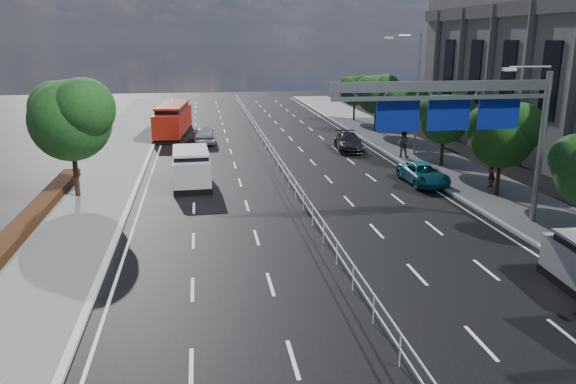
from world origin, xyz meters
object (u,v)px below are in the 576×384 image
object	(u,v)px
overhead_gantry	(466,108)
near_car_dark	(175,106)
pedestrian_b	(403,144)
pedestrian_a	(491,173)
white_minivan	(191,168)
parked_car_teal	(423,174)
near_car_silver	(204,134)
parked_car_dark	(349,142)
red_bus	(173,119)

from	to	relation	value
overhead_gantry	near_car_dark	size ratio (longest dim) A/B	2.51
near_car_dark	pedestrian_b	distance (m)	35.14
pedestrian_a	pedestrian_b	world-z (taller)	pedestrian_b
overhead_gantry	white_minivan	xyz separation A→B (m)	(-12.47, 9.84, -4.52)
white_minivan	parked_car_teal	bearing A→B (deg)	-9.46
near_car_silver	parked_car_teal	bearing A→B (deg)	129.02
overhead_gantry	parked_car_teal	distance (m)	9.55
parked_car_dark	near_car_silver	bearing A→B (deg)	161.96
parked_car_teal	pedestrian_b	xyz separation A→B (m)	(1.30, 7.12, 0.49)
near_car_silver	near_car_dark	world-z (taller)	near_car_silver
near_car_silver	parked_car_dark	bearing A→B (deg)	155.90
white_minivan	pedestrian_a	bearing A→B (deg)	-14.12
near_car_dark	parked_car_dark	distance (m)	30.31
near_car_silver	parked_car_teal	xyz separation A→B (m)	(13.08, -15.83, -0.13)
near_car_dark	parked_car_teal	distance (m)	40.91
overhead_gantry	parked_car_teal	bearing A→B (deg)	78.96
overhead_gantry	white_minivan	bearing A→B (deg)	141.72
parked_car_teal	parked_car_dark	bearing A→B (deg)	98.68
overhead_gantry	pedestrian_b	world-z (taller)	overhead_gantry
red_bus	pedestrian_b	bearing A→B (deg)	-31.36
white_minivan	red_bus	size ratio (longest dim) A/B	0.52
red_bus	near_car_dark	world-z (taller)	red_bus
parked_car_dark	overhead_gantry	bearing A→B (deg)	-83.78
red_bus	near_car_silver	bearing A→B (deg)	-51.70
overhead_gantry	red_bus	world-z (taller)	overhead_gantry
parked_car_teal	parked_car_dark	size ratio (longest dim) A/B	0.97
overhead_gantry	white_minivan	world-z (taller)	overhead_gantry
white_minivan	parked_car_dark	bearing A→B (deg)	34.58
white_minivan	near_car_silver	size ratio (longest dim) A/B	1.16
overhead_gantry	pedestrian_a	distance (m)	9.12
near_car_silver	pedestrian_a	size ratio (longest dim) A/B	2.62
white_minivan	near_car_dark	world-z (taller)	white_minivan
white_minivan	red_bus	xyz separation A→B (m)	(-1.77, 18.25, 0.43)
near_car_silver	pedestrian_a	xyz separation A→B (m)	(16.49, -17.74, 0.23)
near_car_silver	near_car_dark	size ratio (longest dim) A/B	1.09
near_car_silver	parked_car_dark	size ratio (longest dim) A/B	0.96
parked_car_teal	pedestrian_a	bearing A→B (deg)	-29.96
overhead_gantry	parked_car_dark	xyz separation A→B (m)	(-0.24, 18.91, -4.93)
pedestrian_a	red_bus	bearing A→B (deg)	-89.16
pedestrian_b	pedestrian_a	bearing A→B (deg)	140.25
overhead_gantry	parked_car_dark	world-z (taller)	overhead_gantry
white_minivan	overhead_gantry	bearing A→B (deg)	-40.26
overhead_gantry	white_minivan	distance (m)	16.52
parked_car_dark	pedestrian_a	bearing A→B (deg)	-62.40
red_bus	near_car_dark	distance (m)	17.46
red_bus	near_car_dark	bearing A→B (deg)	97.48
pedestrian_a	near_car_silver	bearing A→B (deg)	-87.36
parked_car_teal	near_car_dark	bearing A→B (deg)	112.79
near_car_silver	pedestrian_a	bearing A→B (deg)	132.35
parked_car_teal	pedestrian_a	world-z (taller)	pedestrian_a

